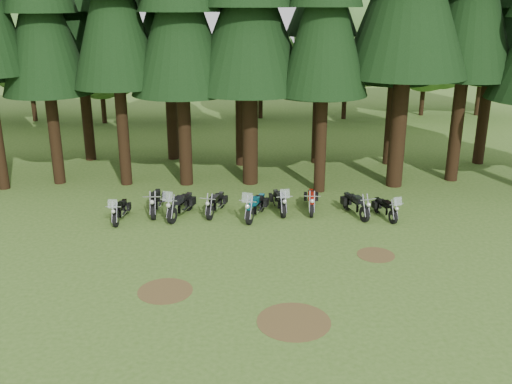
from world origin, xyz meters
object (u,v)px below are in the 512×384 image
at_px(motorcycle_5, 279,202).
at_px(motorcycle_6, 311,201).
at_px(motorcycle_4, 256,207).
at_px(motorcycle_8, 385,209).
at_px(motorcycle_7, 356,205).
at_px(motorcycle_2, 180,206).
at_px(motorcycle_3, 216,204).
at_px(motorcycle_0, 120,211).
at_px(motorcycle_1, 156,202).

height_order(motorcycle_5, motorcycle_6, motorcycle_5).
relative_size(motorcycle_4, motorcycle_5, 1.04).
distance_m(motorcycle_6, motorcycle_8, 3.24).
xyz_separation_m(motorcycle_7, motorcycle_8, (1.22, -0.36, -0.05)).
relative_size(motorcycle_2, motorcycle_8, 1.18).
bearing_deg(motorcycle_8, motorcycle_2, 162.46).
xyz_separation_m(motorcycle_3, motorcycle_8, (7.35, -0.79, -0.03)).
height_order(motorcycle_0, motorcycle_7, motorcycle_0).
bearing_deg(motorcycle_6, motorcycle_1, -174.11).
distance_m(motorcycle_3, motorcycle_7, 6.14).
xyz_separation_m(motorcycle_0, motorcycle_7, (10.18, 0.28, 0.04)).
height_order(motorcycle_2, motorcycle_3, motorcycle_2).
bearing_deg(motorcycle_5, motorcycle_2, 178.23).
relative_size(motorcycle_3, motorcycle_8, 1.05).
bearing_deg(motorcycle_6, motorcycle_0, -167.90).
relative_size(motorcycle_0, motorcycle_2, 0.88).
xyz_separation_m(motorcycle_0, motorcycle_1, (1.40, 0.90, 0.05)).
relative_size(motorcycle_2, motorcycle_4, 1.01).
xyz_separation_m(motorcycle_5, motorcycle_8, (4.52, -0.93, -0.04)).
distance_m(motorcycle_2, motorcycle_6, 5.80).
bearing_deg(motorcycle_6, motorcycle_3, -171.47).
distance_m(motorcycle_0, motorcycle_5, 6.93).
height_order(motorcycle_2, motorcycle_7, motorcycle_2).
bearing_deg(motorcycle_8, motorcycle_5, 153.77).
bearing_deg(motorcycle_0, motorcycle_3, 14.14).
distance_m(motorcycle_2, motorcycle_5, 4.37).
distance_m(motorcycle_3, motorcycle_5, 2.83).
height_order(motorcycle_6, motorcycle_7, motorcycle_7).
bearing_deg(motorcycle_4, motorcycle_5, 52.81).
xyz_separation_m(motorcycle_3, motorcycle_5, (2.83, 0.14, 0.02)).
relative_size(motorcycle_3, motorcycle_7, 0.95).
distance_m(motorcycle_3, motorcycle_4, 1.83).
bearing_deg(motorcycle_7, motorcycle_8, -33.32).
bearing_deg(motorcycle_4, motorcycle_8, 17.60).
distance_m(motorcycle_0, motorcycle_2, 2.57).
bearing_deg(motorcycle_5, motorcycle_1, 171.43).
bearing_deg(motorcycle_3, motorcycle_0, -153.02).
bearing_deg(motorcycle_6, motorcycle_4, -157.41).
bearing_deg(motorcycle_5, motorcycle_0, 179.05).
distance_m(motorcycle_2, motorcycle_3, 1.55).
bearing_deg(motorcycle_2, motorcycle_6, 25.65).
bearing_deg(motorcycle_7, motorcycle_6, 144.79).
height_order(motorcycle_1, motorcycle_3, motorcycle_1).
bearing_deg(motorcycle_6, motorcycle_5, -171.96).
xyz_separation_m(motorcycle_4, motorcycle_6, (2.52, 0.75, -0.05)).
relative_size(motorcycle_5, motorcycle_6, 1.02).
distance_m(motorcycle_5, motorcycle_8, 4.62).
relative_size(motorcycle_0, motorcycle_7, 0.93).
bearing_deg(motorcycle_2, motorcycle_7, 19.73).
bearing_deg(motorcycle_1, motorcycle_5, -1.02).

